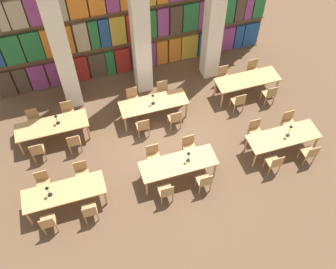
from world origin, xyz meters
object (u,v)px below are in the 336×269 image
reading_table_3 (52,127)px  chair_20 (238,101)px  chair_6 (204,181)px  chair_15 (68,112)px  chair_7 (189,146)px  reading_table_4 (154,104)px  chair_21 (223,76)px  chair_23 (253,70)px  reading_table_2 (283,138)px  pillar_left (57,36)px  desk_lamp_1 (188,155)px  chair_4 (166,192)px  chair_12 (37,150)px  chair_11 (289,122)px  desk_lamp_4 (153,97)px  chair_1 (43,182)px  chair_9 (255,130)px  chair_17 (133,98)px  chair_0 (48,223)px  chair_13 (34,120)px  chair_10 (310,153)px  chair_22 (270,94)px  chair_19 (163,91)px  chair_5 (153,156)px  chair_2 (90,211)px  chair_16 (143,126)px  pillar_right (216,7)px  desk_lamp_2 (290,129)px  chair_14 (74,142)px  desk_lamp_0 (48,190)px  desk_lamp_3 (56,118)px  reading_table_5 (247,81)px  chair_8 (274,163)px  pillar_center (140,20)px

reading_table_3 → chair_20: 6.56m
chair_6 → chair_15: bearing=131.0°
chair_7 → reading_table_4: (-0.63, 1.99, 0.20)m
chair_21 → chair_23: size_ratio=1.00×
reading_table_2 → pillar_left: bearing=145.1°
chair_7 → desk_lamp_1: desk_lamp_1 is taller
reading_table_3 → chair_23: (7.77, 0.76, -0.20)m
chair_4 → chair_12: bearing=142.4°
chair_11 → desk_lamp_4: desk_lamp_4 is taller
chair_1 → chair_7: (4.69, -0.06, 0.00)m
chair_9 → chair_17: bearing=-37.3°
chair_15 → desk_lamp_4: 3.06m
chair_0 → reading_table_4: size_ratio=0.37×
chair_13 → chair_23: bearing=-179.6°
chair_0 → desk_lamp_4: 5.23m
chair_10 → chair_22: bearing=89.9°
chair_19 → chair_9: bearing=131.7°
chair_10 → chair_17: bearing=139.7°
chair_5 → chair_15: size_ratio=1.00×
chair_2 → chair_5: 2.65m
chair_16 → reading_table_4: bearing=49.5°
pillar_right → desk_lamp_1: bearing=-119.3°
desk_lamp_2 → desk_lamp_4: desk_lamp_2 is taller
chair_14 → chair_15: bearing=90.0°
reading_table_4 → chair_20: chair_20 is taller
desk_lamp_0 → chair_15: bearing=74.5°
chair_15 → reading_table_4: bearing=166.2°
pillar_left → chair_16: 3.99m
desk_lamp_3 → chair_19: bearing=9.5°
chair_14 → reading_table_5: bearing=6.5°
desk_lamp_1 → chair_9: (2.65, 0.67, -0.57)m
chair_1 → chair_8: (7.04, -1.47, 0.00)m
reading_table_5 → chair_22: chair_22 is taller
desk_lamp_4 → chair_12: bearing=-171.4°
desk_lamp_2 → chair_21: bearing=101.9°
desk_lamp_2 → chair_12: (-7.86, 2.07, -0.62)m
chair_6 → chair_7: size_ratio=1.00×
reading_table_4 → chair_17: bearing=130.5°
chair_9 → chair_20: size_ratio=1.00×
chair_22 → chair_17: bearing=165.1°
chair_12 → chair_20: (7.12, 0.06, 0.00)m
chair_5 → chair_11: same height
chair_4 → chair_21: (3.60, 4.16, 0.00)m
reading_table_4 → chair_8: bearing=-48.8°
reading_table_2 → chair_19: chair_19 is taller
pillar_center → pillar_right: 2.69m
reading_table_2 → chair_10: bearing=-47.4°
chair_7 → chair_16: (-1.22, 1.30, 0.00)m
reading_table_2 → chair_23: 3.56m
reading_table_5 → chair_11: bearing=-74.2°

